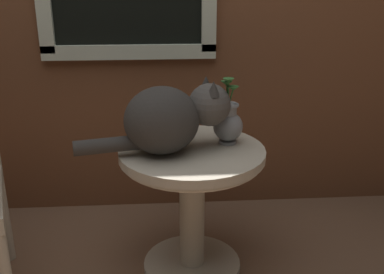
{
  "coord_description": "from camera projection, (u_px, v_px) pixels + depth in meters",
  "views": [
    {
      "loc": [
        0.17,
        -1.41,
        1.24
      ],
      "look_at": [
        0.29,
        0.28,
        0.61
      ],
      "focal_mm": 43.02,
      "sensor_mm": 36.0,
      "label": 1
    }
  ],
  "objects": [
    {
      "name": "wicker_side_table",
      "position": [
        192.0,
        186.0,
        1.88
      ],
      "size": [
        0.59,
        0.59,
        0.56
      ],
      "color": "#B2A893",
      "rests_on": "ground_plane"
    },
    {
      "name": "cat",
      "position": [
        169.0,
        118.0,
        1.75
      ],
      "size": [
        0.6,
        0.32,
        0.28
      ],
      "color": "#33302D",
      "rests_on": "wicker_side_table"
    },
    {
      "name": "pewter_vase_with_ivy",
      "position": [
        228.0,
        122.0,
        1.86
      ],
      "size": [
        0.12,
        0.13,
        0.28
      ],
      "color": "gray",
      "rests_on": "wicker_side_table"
    }
  ]
}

